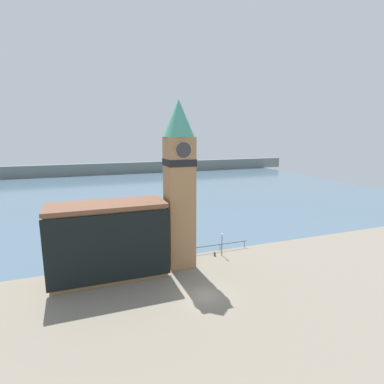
{
  "coord_description": "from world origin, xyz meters",
  "views": [
    {
      "loc": [
        -12.0,
        -28.69,
        18.07
      ],
      "look_at": [
        0.89,
        6.61,
        10.73
      ],
      "focal_mm": 28.0,
      "sensor_mm": 36.0,
      "label": 1
    }
  ],
  "objects_px": {
    "clock_tower": "(179,181)",
    "pier_building": "(109,241)",
    "boat_near": "(183,228)",
    "mooring_bollard_near": "(215,254)",
    "lamp_post": "(222,240)"
  },
  "relations": [
    {
      "from": "clock_tower",
      "to": "pier_building",
      "type": "height_order",
      "value": "clock_tower"
    },
    {
      "from": "pier_building",
      "to": "boat_near",
      "type": "relative_size",
      "value": 3.22
    },
    {
      "from": "clock_tower",
      "to": "mooring_bollard_near",
      "type": "xyz_separation_m",
      "value": [
        5.83,
        1.09,
        -11.54
      ]
    },
    {
      "from": "mooring_bollard_near",
      "to": "pier_building",
      "type": "bearing_deg",
      "value": -174.72
    },
    {
      "from": "boat_near",
      "to": "mooring_bollard_near",
      "type": "height_order",
      "value": "boat_near"
    },
    {
      "from": "clock_tower",
      "to": "boat_near",
      "type": "bearing_deg",
      "value": 69.81
    },
    {
      "from": "pier_building",
      "to": "lamp_post",
      "type": "distance_m",
      "value": 16.61
    },
    {
      "from": "pier_building",
      "to": "mooring_bollard_near",
      "type": "height_order",
      "value": "pier_building"
    },
    {
      "from": "clock_tower",
      "to": "lamp_post",
      "type": "relative_size",
      "value": 6.38
    },
    {
      "from": "boat_near",
      "to": "mooring_bollard_near",
      "type": "xyz_separation_m",
      "value": [
        0.75,
        -12.74,
        -0.29
      ]
    },
    {
      "from": "pier_building",
      "to": "mooring_bollard_near",
      "type": "relative_size",
      "value": 23.29
    },
    {
      "from": "lamp_post",
      "to": "boat_near",
      "type": "bearing_deg",
      "value": 97.96
    },
    {
      "from": "boat_near",
      "to": "mooring_bollard_near",
      "type": "distance_m",
      "value": 12.77
    },
    {
      "from": "pier_building",
      "to": "boat_near",
      "type": "distance_m",
      "value": 20.77
    },
    {
      "from": "clock_tower",
      "to": "mooring_bollard_near",
      "type": "height_order",
      "value": "clock_tower"
    }
  ]
}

